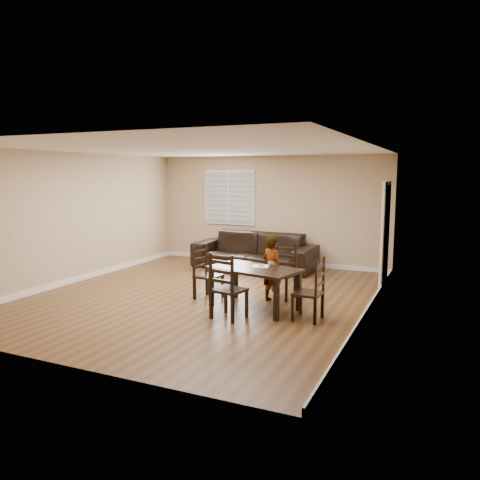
% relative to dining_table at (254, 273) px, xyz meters
% --- Properties ---
extents(ground, '(7.00, 7.00, 0.00)m').
position_rel_dining_table_xyz_m(ground, '(-1.19, 0.37, -0.61)').
color(ground, brown).
rests_on(ground, ground).
extents(room, '(6.04, 7.04, 2.72)m').
position_rel_dining_table_xyz_m(room, '(-1.15, 0.54, 1.20)').
color(room, tan).
rests_on(room, ground).
extents(dining_table, '(1.64, 1.16, 0.70)m').
position_rel_dining_table_xyz_m(dining_table, '(0.00, 0.00, 0.00)').
color(dining_table, black).
rests_on(dining_table, ground).
extents(chair_near, '(0.50, 0.48, 1.01)m').
position_rel_dining_table_xyz_m(chair_near, '(0.21, 0.94, -0.15)').
color(chair_near, black).
rests_on(chair_near, ground).
extents(chair_far, '(0.55, 0.52, 1.05)m').
position_rel_dining_table_xyz_m(chair_far, '(-0.18, -0.79, -0.13)').
color(chair_far, black).
rests_on(chair_far, ground).
extents(chair_left, '(0.47, 0.49, 0.97)m').
position_rel_dining_table_xyz_m(chair_left, '(-1.11, 0.25, -0.17)').
color(chair_left, black).
rests_on(chair_left, ground).
extents(chair_right, '(0.43, 0.46, 0.98)m').
position_rel_dining_table_xyz_m(chair_right, '(1.12, -0.24, -0.16)').
color(chair_right, black).
rests_on(chair_right, ground).
extents(child, '(0.51, 0.43, 1.18)m').
position_rel_dining_table_xyz_m(child, '(0.12, 0.53, -0.02)').
color(child, gray).
rests_on(child, ground).
extents(napkin, '(0.34, 0.34, 0.00)m').
position_rel_dining_table_xyz_m(napkin, '(0.04, 0.16, 0.09)').
color(napkin, beige).
rests_on(napkin, dining_table).
extents(donut, '(0.09, 0.09, 0.03)m').
position_rel_dining_table_xyz_m(donut, '(0.06, 0.16, 0.11)').
color(donut, '#C88647').
rests_on(donut, napkin).
extents(sofa, '(2.94, 1.21, 0.85)m').
position_rel_dining_table_xyz_m(sofa, '(-1.29, 3.12, -0.18)').
color(sofa, black).
rests_on(sofa, ground).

